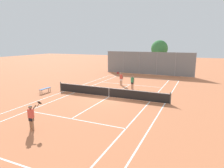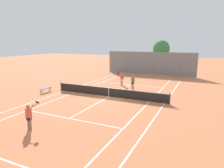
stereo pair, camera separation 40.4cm
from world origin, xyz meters
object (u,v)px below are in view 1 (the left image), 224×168
Objects in this scene: tennis_net at (109,92)px; player_near_side at (31,116)px; loose_tennis_ball_1 at (138,89)px; loose_tennis_ball_0 at (170,83)px; loose_tennis_ball_2 at (48,104)px; courtside_bench at (45,89)px; player_far_right at (132,81)px; player_far_left at (121,78)px; tree_behind_left at (159,49)px; loose_tennis_ball_3 at (118,84)px.

tennis_net is 6.76× the size of player_near_side.
player_near_side is at bearing -102.46° from loose_tennis_ball_1.
loose_tennis_ball_1 is at bearing -117.68° from loose_tennis_ball_0.
player_near_side is at bearing -107.11° from loose_tennis_ball_0.
courtside_bench reaches higher than loose_tennis_ball_2.
player_far_right is 1.07× the size of courtside_bench.
player_far_left is 26.88× the size of loose_tennis_ball_1.
player_far_right is at bearing -35.77° from player_far_left.
tennis_net is 4.60m from loose_tennis_ball_1.
tennis_net is 9.02m from player_near_side.
tennis_net reaches higher than loose_tennis_ball_2.
tennis_net is at bearing 82.87° from player_near_side.
player_near_side reaches higher than loose_tennis_ball_1.
player_near_side is (-1.12, -8.94, 0.42)m from tennis_net.
player_far_right reaches higher than loose_tennis_ball_0.
tennis_net is at bearing -104.46° from player_far_right.
tree_behind_left reaches higher than courtside_bench.
player_far_right is at bearing -123.13° from loose_tennis_ball_0.
loose_tennis_ball_0 is (3.49, 5.34, -0.88)m from player_far_right.
player_near_side reaches higher than tennis_net.
loose_tennis_ball_3 is 0.04× the size of courtside_bench.
tennis_net is 181.82× the size of loose_tennis_ball_3.
courtside_bench is (-3.08, 3.11, 0.38)m from loose_tennis_ball_2.
loose_tennis_ball_1 is 1.00× the size of loose_tennis_ball_3.
loose_tennis_ball_0 is at bearing 64.36° from tennis_net.
player_far_right is 9.76m from courtside_bench.
player_near_side is 13.28m from player_far_right.
player_far_right is (1.97, -1.42, -0.02)m from player_far_left.
player_near_side reaches higher than courtside_bench.
loose_tennis_ball_0 is 5.96m from loose_tennis_ball_1.
loose_tennis_ball_1 and loose_tennis_ball_2 have the same top height.
loose_tennis_ball_2 is (-8.54, -13.83, 0.00)m from loose_tennis_ball_0.
loose_tennis_ball_2 is at bearing -120.76° from player_far_right.
loose_tennis_ball_0 is 1.00× the size of loose_tennis_ball_3.
loose_tennis_ball_3 is (-2.48, 1.71, -0.88)m from player_far_right.
loose_tennis_ball_0 is 0.01× the size of tree_behind_left.
tree_behind_left reaches higher than loose_tennis_ball_1.
courtside_bench is at bearing -148.41° from loose_tennis_ball_1.
loose_tennis_ball_0 is at bearing 62.32° from loose_tennis_ball_1.
loose_tennis_ball_0 is 0.04× the size of courtside_bench.
loose_tennis_ball_0 and loose_tennis_ball_3 have the same top height.
player_far_right reaches higher than courtside_bench.
courtside_bench is at bearing -132.21° from player_far_left.
loose_tennis_ball_0 is (5.45, 3.93, -0.89)m from player_far_left.
player_far_left reaches higher than courtside_bench.
tree_behind_left reaches higher than tennis_net.
loose_tennis_ball_3 is (-1.40, 5.86, -0.48)m from tennis_net.
player_near_side is 14.51m from player_far_left.
loose_tennis_ball_3 is (-5.96, -3.64, 0.00)m from loose_tennis_ball_0.
loose_tennis_ball_2 is 4.39m from courtside_bench.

